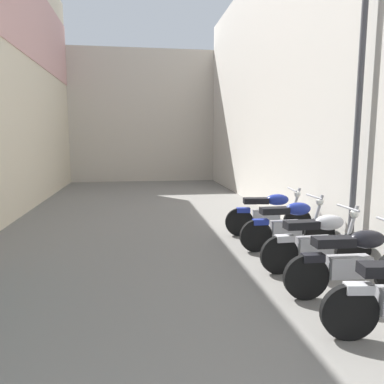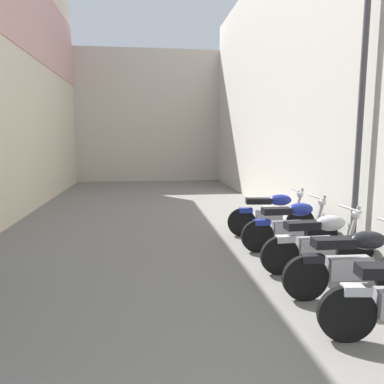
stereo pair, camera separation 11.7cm
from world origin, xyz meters
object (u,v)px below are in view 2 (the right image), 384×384
motorcycle_sixth (319,241)px  motorcycle_seventh (291,224)px  motorcycle_fifth (354,262)px  motorcycle_eighth (272,213)px  street_lamp (357,86)px

motorcycle_sixth → motorcycle_seventh: bearing=90.0°
motorcycle_seventh → motorcycle_sixth: bearing=-90.0°
motorcycle_fifth → motorcycle_sixth: size_ratio=1.00×
motorcycle_eighth → street_lamp: size_ratio=0.37×
motorcycle_seventh → motorcycle_eighth: bearing=90.0°
motorcycle_eighth → motorcycle_seventh: bearing=-90.0°
motorcycle_fifth → motorcycle_eighth: (-0.00, 3.14, 0.00)m
motorcycle_fifth → motorcycle_eighth: same height
motorcycle_fifth → motorcycle_sixth: bearing=90.0°
motorcycle_sixth → street_lamp: 2.53m
motorcycle_sixth → motorcycle_seventh: same height
motorcycle_sixth → street_lamp: bearing=29.3°
motorcycle_seventh → motorcycle_eighth: (-0.00, 1.05, 0.00)m
motorcycle_fifth → motorcycle_seventh: (0.00, 2.09, 0.00)m
motorcycle_eighth → street_lamp: 3.07m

